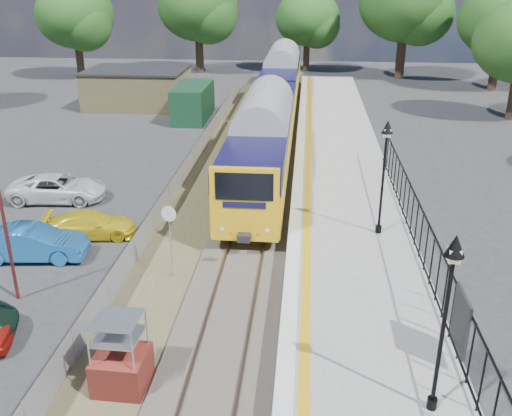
# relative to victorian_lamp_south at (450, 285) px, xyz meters

# --- Properties ---
(ground) EXTENTS (120.00, 120.00, 0.00)m
(ground) POSITION_rel_victorian_lamp_south_xyz_m (-5.50, 4.00, -4.30)
(ground) COLOR #2D2D30
(ground) RESTS_ON ground
(track_bed) EXTENTS (5.90, 80.00, 0.29)m
(track_bed) POSITION_rel_victorian_lamp_south_xyz_m (-5.97, 13.67, -4.21)
(track_bed) COLOR #473F38
(track_bed) RESTS_ON ground
(platform) EXTENTS (5.00, 70.00, 0.90)m
(platform) POSITION_rel_victorian_lamp_south_xyz_m (-1.30, 12.00, -3.85)
(platform) COLOR gray
(platform) RESTS_ON ground
(platform_edge) EXTENTS (0.90, 70.00, 0.01)m
(platform_edge) POSITION_rel_victorian_lamp_south_xyz_m (-3.36, 12.00, -3.39)
(platform_edge) COLOR silver
(platform_edge) RESTS_ON platform
(victorian_lamp_south) EXTENTS (0.44, 0.44, 4.60)m
(victorian_lamp_south) POSITION_rel_victorian_lamp_south_xyz_m (0.00, 0.00, 0.00)
(victorian_lamp_south) COLOR black
(victorian_lamp_south) RESTS_ON platform
(victorian_lamp_north) EXTENTS (0.44, 0.44, 4.60)m
(victorian_lamp_north) POSITION_rel_victorian_lamp_south_xyz_m (-0.20, 10.00, 0.00)
(victorian_lamp_north) COLOR black
(victorian_lamp_north) RESTS_ON platform
(palisade_fence) EXTENTS (0.12, 26.00, 2.00)m
(palisade_fence) POSITION_rel_victorian_lamp_south_xyz_m (1.05, 6.24, -2.46)
(palisade_fence) COLOR black
(palisade_fence) RESTS_ON platform
(wire_fence) EXTENTS (0.06, 52.00, 1.20)m
(wire_fence) POSITION_rel_victorian_lamp_south_xyz_m (-9.70, 16.00, -3.70)
(wire_fence) COLOR #999EA3
(wire_fence) RESTS_ON ground
(outbuilding) EXTENTS (10.80, 10.10, 3.12)m
(outbuilding) POSITION_rel_victorian_lamp_south_xyz_m (-16.41, 35.21, -2.78)
(outbuilding) COLOR tan
(outbuilding) RESTS_ON ground
(tree_line) EXTENTS (56.80, 43.80, 11.88)m
(tree_line) POSITION_rel_victorian_lamp_south_xyz_m (-4.10, 46.00, 2.31)
(tree_line) COLOR #332319
(tree_line) RESTS_ON ground
(train) EXTENTS (2.82, 40.83, 3.51)m
(train) POSITION_rel_victorian_lamp_south_xyz_m (-5.50, 29.54, -1.96)
(train) COLOR gold
(train) RESTS_ON ground
(brick_plinth) EXTENTS (1.44, 1.44, 2.24)m
(brick_plinth) POSITION_rel_victorian_lamp_south_xyz_m (-8.00, 1.13, -3.22)
(brick_plinth) COLOR maroon
(brick_plinth) RESTS_ON ground
(speed_sign) EXTENTS (0.58, 0.18, 2.92)m
(speed_sign) POSITION_rel_victorian_lamp_south_xyz_m (-8.00, 7.18, -2.30)
(speed_sign) COLOR #999EA3
(speed_sign) RESTS_ON ground
(car_blue) EXTENTS (4.31, 1.89, 1.38)m
(car_blue) POSITION_rel_victorian_lamp_south_xyz_m (-13.83, 8.23, -3.61)
(car_blue) COLOR #19589A
(car_blue) RESTS_ON ground
(car_yellow) EXTENTS (4.03, 2.17, 1.11)m
(car_yellow) POSITION_rel_victorian_lamp_south_xyz_m (-12.29, 10.43, -3.74)
(car_yellow) COLOR yellow
(car_yellow) RESTS_ON ground
(car_white) EXTENTS (4.90, 2.59, 1.31)m
(car_white) POSITION_rel_victorian_lamp_south_xyz_m (-15.43, 14.39, -3.64)
(car_white) COLOR silver
(car_white) RESTS_ON ground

